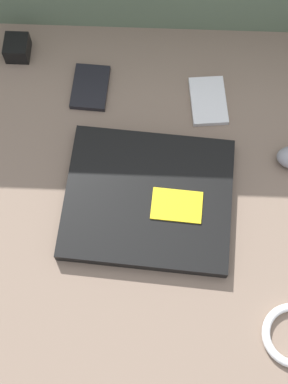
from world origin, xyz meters
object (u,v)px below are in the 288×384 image
Objects in this scene: phone_black at (90,87)px; charger_brick at (17,48)px; laptop at (148,199)px; phone_silver at (208,101)px.

charger_brick is at bearing 155.83° from phone_black.
laptop reaches higher than phone_silver.
laptop is 0.27m from phone_black.
laptop is 5.89× the size of charger_brick.
phone_black is at bearing 121.76° from laptop.
laptop is at bearing -59.13° from phone_black.
phone_black is at bearing -27.31° from charger_brick.
charger_brick is (-0.28, 0.32, 0.01)m from laptop.
laptop reaches higher than phone_black.
charger_brick is (-0.15, 0.08, 0.01)m from phone_black.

